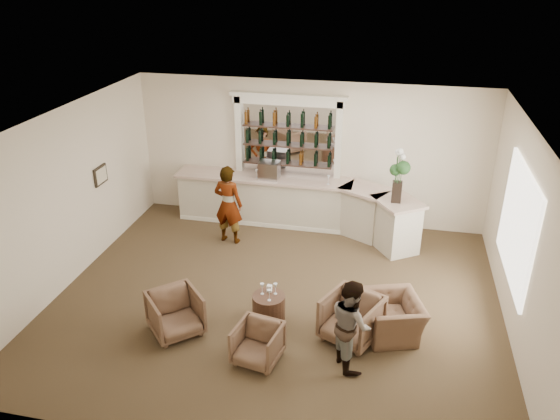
{
  "coord_description": "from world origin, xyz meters",
  "views": [
    {
      "loc": [
        1.85,
        -8.2,
        5.72
      ],
      "look_at": [
        -0.13,
        0.9,
        1.38
      ],
      "focal_mm": 35.0,
      "sensor_mm": 36.0,
      "label": 1
    }
  ],
  "objects_px": {
    "armchair_right": "(351,318)",
    "flower_vase": "(399,172)",
    "cocktail_table": "(269,308)",
    "armchair_far": "(393,317)",
    "espresso_machine": "(269,170)",
    "bar_counter": "(298,204)",
    "armchair_left": "(175,313)",
    "sommelier": "(228,204)",
    "armchair_center": "(258,344)",
    "guest": "(351,324)"
  },
  "relations": [
    {
      "from": "bar_counter",
      "to": "cocktail_table",
      "type": "bearing_deg",
      "value": -87.28
    },
    {
      "from": "cocktail_table",
      "to": "bar_counter",
      "type": "bearing_deg",
      "value": 92.72
    },
    {
      "from": "guest",
      "to": "armchair_left",
      "type": "height_order",
      "value": "guest"
    },
    {
      "from": "cocktail_table",
      "to": "armchair_left",
      "type": "xyz_separation_m",
      "value": [
        -1.43,
        -0.64,
        0.12
      ]
    },
    {
      "from": "cocktail_table",
      "to": "espresso_machine",
      "type": "bearing_deg",
      "value": 103.04
    },
    {
      "from": "armchair_right",
      "to": "espresso_machine",
      "type": "relative_size",
      "value": 1.92
    },
    {
      "from": "armchair_left",
      "to": "espresso_machine",
      "type": "relative_size",
      "value": 1.81
    },
    {
      "from": "cocktail_table",
      "to": "espresso_machine",
      "type": "distance_m",
      "value": 3.94
    },
    {
      "from": "sommelier",
      "to": "armchair_left",
      "type": "xyz_separation_m",
      "value": [
        0.09,
        -3.29,
        -0.51
      ]
    },
    {
      "from": "cocktail_table",
      "to": "armchair_far",
      "type": "distance_m",
      "value": 2.09
    },
    {
      "from": "cocktail_table",
      "to": "armchair_left",
      "type": "height_order",
      "value": "armchair_left"
    },
    {
      "from": "bar_counter",
      "to": "sommelier",
      "type": "distance_m",
      "value": 1.71
    },
    {
      "from": "armchair_far",
      "to": "guest",
      "type": "bearing_deg",
      "value": -54.07
    },
    {
      "from": "espresso_machine",
      "to": "flower_vase",
      "type": "bearing_deg",
      "value": -13.45
    },
    {
      "from": "cocktail_table",
      "to": "guest",
      "type": "height_order",
      "value": "guest"
    },
    {
      "from": "armchair_right",
      "to": "flower_vase",
      "type": "bearing_deg",
      "value": 104.9
    },
    {
      "from": "guest",
      "to": "armchair_far",
      "type": "relative_size",
      "value": 1.48
    },
    {
      "from": "armchair_left",
      "to": "armchair_far",
      "type": "relative_size",
      "value": 0.82
    },
    {
      "from": "armchair_right",
      "to": "espresso_machine",
      "type": "height_order",
      "value": "espresso_machine"
    },
    {
      "from": "armchair_left",
      "to": "bar_counter",
      "type": "bearing_deg",
      "value": 31.04
    },
    {
      "from": "cocktail_table",
      "to": "guest",
      "type": "relative_size",
      "value": 0.38
    },
    {
      "from": "sommelier",
      "to": "armchair_center",
      "type": "height_order",
      "value": "sommelier"
    },
    {
      "from": "bar_counter",
      "to": "cocktail_table",
      "type": "xyz_separation_m",
      "value": [
        0.17,
        -3.66,
        -0.32
      ]
    },
    {
      "from": "armchair_far",
      "to": "espresso_machine",
      "type": "distance_m",
      "value": 4.75
    },
    {
      "from": "armchair_left",
      "to": "armchair_right",
      "type": "relative_size",
      "value": 0.94
    },
    {
      "from": "armchair_far",
      "to": "flower_vase",
      "type": "relative_size",
      "value": 0.87
    },
    {
      "from": "bar_counter",
      "to": "armchair_far",
      "type": "relative_size",
      "value": 5.74
    },
    {
      "from": "bar_counter",
      "to": "armchair_center",
      "type": "bearing_deg",
      "value": -87.04
    },
    {
      "from": "armchair_far",
      "to": "bar_counter",
      "type": "bearing_deg",
      "value": -166.67
    },
    {
      "from": "cocktail_table",
      "to": "flower_vase",
      "type": "bearing_deg",
      "value": 56.31
    },
    {
      "from": "guest",
      "to": "armchair_center",
      "type": "xyz_separation_m",
      "value": [
        -1.39,
        -0.24,
        -0.42
      ]
    },
    {
      "from": "guest",
      "to": "espresso_machine",
      "type": "relative_size",
      "value": 3.28
    },
    {
      "from": "armchair_center",
      "to": "armchair_far",
      "type": "relative_size",
      "value": 0.7
    },
    {
      "from": "cocktail_table",
      "to": "flower_vase",
      "type": "relative_size",
      "value": 0.49
    },
    {
      "from": "armchair_left",
      "to": "guest",
      "type": "bearing_deg",
      "value": -45.81
    },
    {
      "from": "bar_counter",
      "to": "flower_vase",
      "type": "distance_m",
      "value": 2.57
    },
    {
      "from": "armchair_center",
      "to": "armchair_right",
      "type": "distance_m",
      "value": 1.6
    },
    {
      "from": "armchair_far",
      "to": "espresso_machine",
      "type": "xyz_separation_m",
      "value": [
        -2.94,
        3.59,
        1.01
      ]
    },
    {
      "from": "sommelier",
      "to": "espresso_machine",
      "type": "xyz_separation_m",
      "value": [
        0.66,
        1.04,
        0.46
      ]
    },
    {
      "from": "cocktail_table",
      "to": "espresso_machine",
      "type": "relative_size",
      "value": 1.26
    },
    {
      "from": "armchair_center",
      "to": "flower_vase",
      "type": "bearing_deg",
      "value": 75.03
    },
    {
      "from": "armchair_left",
      "to": "flower_vase",
      "type": "height_order",
      "value": "flower_vase"
    },
    {
      "from": "cocktail_table",
      "to": "sommelier",
      "type": "height_order",
      "value": "sommelier"
    },
    {
      "from": "cocktail_table",
      "to": "armchair_far",
      "type": "relative_size",
      "value": 0.57
    },
    {
      "from": "armchair_right",
      "to": "cocktail_table",
      "type": "bearing_deg",
      "value": -162.3
    },
    {
      "from": "armchair_center",
      "to": "sommelier",
      "type": "bearing_deg",
      "value": 123.85
    },
    {
      "from": "sommelier",
      "to": "flower_vase",
      "type": "bearing_deg",
      "value": -166.16
    },
    {
      "from": "bar_counter",
      "to": "armchair_left",
      "type": "xyz_separation_m",
      "value": [
        -1.26,
        -4.3,
        -0.2
      ]
    },
    {
      "from": "cocktail_table",
      "to": "armchair_center",
      "type": "bearing_deg",
      "value": -86.17
    },
    {
      "from": "guest",
      "to": "armchair_center",
      "type": "distance_m",
      "value": 1.47
    }
  ]
}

